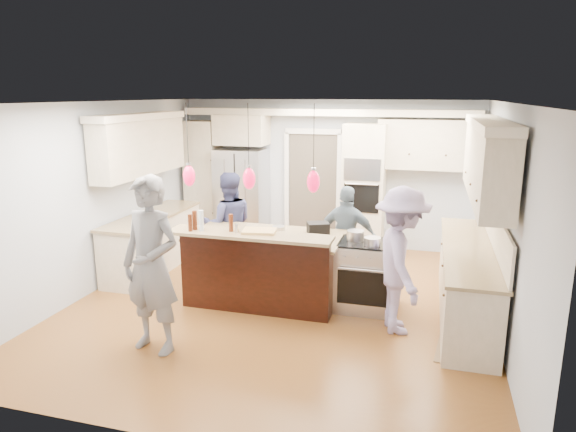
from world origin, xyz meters
name	(u,v)px	position (x,y,z in m)	size (l,w,h in m)	color
ground_plane	(281,303)	(0.00, 0.00, 0.00)	(6.00, 6.00, 0.00)	olive
room_shell	(281,172)	(0.00, 0.00, 1.82)	(5.54, 6.04, 2.72)	#B2BCC6
refrigerator	(242,197)	(-1.55, 2.64, 0.90)	(0.90, 0.70, 1.80)	#B7B7BC
oven_column	(364,189)	(0.75, 2.67, 1.15)	(0.72, 0.69, 2.30)	beige
back_upper_cabinets	(284,157)	(-0.75, 2.76, 1.67)	(5.30, 0.61, 2.54)	beige
right_counter_run	(474,236)	(2.44, 0.30, 1.06)	(0.64, 3.10, 2.51)	beige
left_cabinets	(149,206)	(-2.44, 0.80, 1.06)	(0.64, 2.30, 2.51)	beige
kitchen_island	(265,266)	(-0.25, 0.07, 0.49)	(2.10, 1.46, 1.12)	black
island_range	(368,276)	(1.16, 0.15, 0.46)	(0.82, 0.71, 0.92)	#B7B7BC
pendant_lights	(249,178)	(-0.25, -0.51, 1.80)	(1.75, 0.15, 1.03)	black
person_bar_end	(151,265)	(-0.99, -1.62, 0.99)	(0.72, 0.47, 1.98)	slate
person_far_left	(228,225)	(-1.10, 0.85, 0.82)	(0.80, 0.62, 1.65)	navy
person_far_right	(347,238)	(0.75, 0.85, 0.76)	(0.89, 0.37, 1.52)	slate
person_range_side	(401,261)	(1.60, -0.40, 0.88)	(1.14, 0.66, 1.77)	#988ABA
floor_rug	(468,347)	(2.40, -0.65, 0.01)	(0.65, 0.96, 0.01)	olive
water_bottle	(201,221)	(-0.87, -0.59, 1.25)	(0.06, 0.06, 0.27)	silver
beer_bottle_a	(195,220)	(-0.97, -0.56, 1.24)	(0.06, 0.06, 0.24)	#461D0C
beer_bottle_b	(190,223)	(-1.00, -0.65, 1.23)	(0.05, 0.05, 0.22)	#461D0C
beer_bottle_c	(231,223)	(-0.50, -0.52, 1.23)	(0.06, 0.06, 0.22)	#461D0C
drink_can	(237,228)	(-0.41, -0.55, 1.17)	(0.06, 0.06, 0.11)	#B7B7BC
cutting_board	(259,231)	(-0.15, -0.47, 1.14)	(0.41, 0.29, 0.03)	tan
pot_large	(356,235)	(0.97, 0.19, 0.99)	(0.23, 0.23, 0.13)	#B7B7BC
pot_small	(372,241)	(1.21, 0.01, 0.97)	(0.21, 0.21, 0.11)	#B7B7BC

